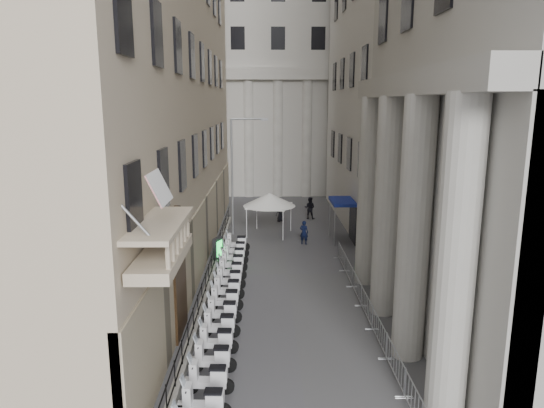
{
  "coord_description": "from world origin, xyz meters",
  "views": [
    {
      "loc": [
        -1.26,
        -7.35,
        9.68
      ],
      "look_at": [
        -0.93,
        17.51,
        4.5
      ],
      "focal_mm": 32.0,
      "sensor_mm": 36.0,
      "label": 1
    }
  ],
  "objects": [
    {
      "name": "scooter_11",
      "position": [
        -3.19,
        19.71,
        0.0
      ],
      "size": [
        1.42,
        0.61,
        1.5
      ],
      "primitive_type": null,
      "rotation": [
        0.0,
        0.0,
        1.54
      ],
      "color": "white",
      "rests_on": "ground"
    },
    {
      "name": "barrier_3",
      "position": [
        3.36,
        13.39,
        0.0
      ],
      "size": [
        0.6,
        2.4,
        1.1
      ],
      "primitive_type": null,
      "color": "#A4A6AB",
      "rests_on": "ground"
    },
    {
      "name": "scooter_3",
      "position": [
        -3.19,
        8.84,
        0.0
      ],
      "size": [
        1.42,
        0.61,
        1.5
      ],
      "primitive_type": null,
      "rotation": [
        0.0,
        0.0,
        1.54
      ],
      "color": "white",
      "rests_on": "ground"
    },
    {
      "name": "scooter_13",
      "position": [
        -3.19,
        22.42,
        0.0
      ],
      "size": [
        1.42,
        0.61,
        1.5
      ],
      "primitive_type": null,
      "rotation": [
        0.0,
        0.0,
        1.54
      ],
      "color": "white",
      "rests_on": "ground"
    },
    {
      "name": "barrier_6",
      "position": [
        3.36,
        20.89,
        0.0
      ],
      "size": [
        0.6,
        2.4,
        1.1
      ],
      "primitive_type": null,
      "color": "#A4A6AB",
      "rests_on": "ground"
    },
    {
      "name": "scooter_9",
      "position": [
        -3.19,
        16.99,
        0.0
      ],
      "size": [
        1.42,
        0.61,
        1.5
      ],
      "primitive_type": null,
      "rotation": [
        0.0,
        0.0,
        1.54
      ],
      "color": "white",
      "rests_on": "ground"
    },
    {
      "name": "iron_fence",
      "position": [
        -4.3,
        18.0,
        0.0
      ],
      "size": [
        0.3,
        28.0,
        1.4
      ],
      "primitive_type": null,
      "color": "black",
      "rests_on": "ground"
    },
    {
      "name": "scooter_14",
      "position": [
        -3.19,
        23.78,
        0.0
      ],
      "size": [
        1.42,
        0.61,
        1.5
      ],
      "primitive_type": null,
      "rotation": [
        0.0,
        0.0,
        1.54
      ],
      "color": "white",
      "rests_on": "ground"
    },
    {
      "name": "scooter_5",
      "position": [
        -3.19,
        11.56,
        0.0
      ],
      "size": [
        1.42,
        0.61,
        1.5
      ],
      "primitive_type": null,
      "rotation": [
        0.0,
        0.0,
        1.54
      ],
      "color": "white",
      "rests_on": "ground"
    },
    {
      "name": "security_tent",
      "position": [
        -1.3,
        28.32,
        2.64
      ],
      "size": [
        3.89,
        3.89,
        3.16
      ],
      "color": "white",
      "rests_on": "ground"
    },
    {
      "name": "pedestrian_b",
      "position": [
        2.48,
        32.9,
        0.94
      ],
      "size": [
        1.1,
        0.97,
        1.88
      ],
      "primitive_type": "imported",
      "rotation": [
        0.0,
        0.0,
        2.81
      ],
      "color": "black",
      "rests_on": "ground"
    },
    {
      "name": "scooter_12",
      "position": [
        -3.19,
        21.06,
        0.0
      ],
      "size": [
        1.42,
        0.61,
        1.5
      ],
      "primitive_type": null,
      "rotation": [
        0.0,
        0.0,
        1.54
      ],
      "color": "white",
      "rests_on": "ground"
    },
    {
      "name": "barrier_1",
      "position": [
        3.36,
        8.39,
        0.0
      ],
      "size": [
        0.6,
        2.4,
        1.1
      ],
      "primitive_type": null,
      "color": "#A4A6AB",
      "rests_on": "ground"
    },
    {
      "name": "pedestrian_a",
      "position": [
        1.41,
        25.3,
        0.84
      ],
      "size": [
        0.72,
        0.6,
        1.68
      ],
      "primitive_type": "imported",
      "rotation": [
        0.0,
        0.0,
        2.77
      ],
      "color": "black",
      "rests_on": "ground"
    },
    {
      "name": "scooter_7",
      "position": [
        -3.19,
        14.27,
        0.0
      ],
      "size": [
        1.42,
        0.61,
        1.5
      ],
      "primitive_type": null,
      "rotation": [
        0.0,
        0.0,
        1.54
      ],
      "color": "white",
      "rests_on": "ground"
    },
    {
      "name": "blue_awning",
      "position": [
        4.15,
        26.0,
        0.0
      ],
      "size": [
        1.6,
        3.0,
        3.0
      ],
      "primitive_type": null,
      "color": "navy",
      "rests_on": "ground"
    },
    {
      "name": "scooter_6",
      "position": [
        -3.19,
        12.92,
        0.0
      ],
      "size": [
        1.42,
        0.61,
        1.5
      ],
      "primitive_type": null,
      "rotation": [
        0.0,
        0.0,
        1.54
      ],
      "color": "white",
      "rests_on": "ground"
    },
    {
      "name": "pedestrian_c",
      "position": [
        -0.05,
        31.97,
        0.8
      ],
      "size": [
        0.93,
        0.88,
        1.6
      ],
      "primitive_type": "imported",
      "rotation": [
        0.0,
        0.0,
        3.79
      ],
      "color": "black",
      "rests_on": "ground"
    },
    {
      "name": "far_building",
      "position": [
        0.0,
        48.0,
        15.0
      ],
      "size": [
        22.0,
        10.0,
        30.0
      ],
      "primitive_type": "cube",
      "color": "beige",
      "rests_on": "ground"
    },
    {
      "name": "scooter_4",
      "position": [
        -3.19,
        10.2,
        0.0
      ],
      "size": [
        1.42,
        0.61,
        1.5
      ],
      "primitive_type": null,
      "rotation": [
        0.0,
        0.0,
        1.54
      ],
      "color": "white",
      "rests_on": "ground"
    },
    {
      "name": "scooter_10",
      "position": [
        -3.19,
        18.35,
        0.0
      ],
      "size": [
        1.42,
        0.61,
        1.5
      ],
      "primitive_type": null,
      "rotation": [
        0.0,
        0.0,
        1.54
      ],
      "color": "white",
      "rests_on": "ground"
    },
    {
      "name": "street_lamp",
      "position": [
        -3.4,
        28.08,
        5.17
      ],
      "size": [
        2.77,
        0.81,
        8.63
      ],
      "rotation": [
        0.0,
        0.0,
        0.23
      ],
      "color": "#999CA2",
      "rests_on": "ground"
    },
    {
      "name": "info_kiosk",
      "position": [
        -4.19,
        20.93,
        0.87
      ],
      "size": [
        0.55,
        0.84,
        1.72
      ],
      "rotation": [
        0.0,
        0.0,
        -0.42
      ],
      "color": "black",
      "rests_on": "ground"
    },
    {
      "name": "scooter_2",
      "position": [
        -3.19,
        7.48,
        0.0
      ],
      "size": [
        1.42,
        0.61,
        1.5
      ],
      "primitive_type": null,
      "rotation": [
        0.0,
        0.0,
        1.54
      ],
      "color": "white",
      "rests_on": "ground"
    },
    {
      "name": "scooter_8",
      "position": [
        -3.19,
        15.63,
        0.0
      ],
      "size": [
        1.42,
        0.61,
        1.5
      ],
      "primitive_type": null,
      "rotation": [
        0.0,
        0.0,
        1.54
      ],
      "color": "white",
      "rests_on": "ground"
    },
    {
      "name": "barrier_5",
      "position": [
        3.36,
        18.39,
        0.0
      ],
      "size": [
        0.6,
        2.4,
        1.1
      ],
      "primitive_type": null,
      "color": "#A4A6AB",
      "rests_on": "ground"
    },
    {
      "name": "barrier_2",
      "position": [
        3.36,
        10.89,
        0.0
      ],
      "size": [
        0.6,
        2.4,
        1.1
      ],
      "primitive_type": null,
      "color": "#A4A6AB",
      "rests_on": "ground"
    },
    {
      "name": "barrier_4",
      "position": [
        3.36,
        15.89,
        0.0
      ],
      "size": [
        0.6,
        2.4,
        1.1
      ],
      "primitive_type": null,
      "color": "#A4A6AB",
      "rests_on": "ground"
    }
  ]
}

